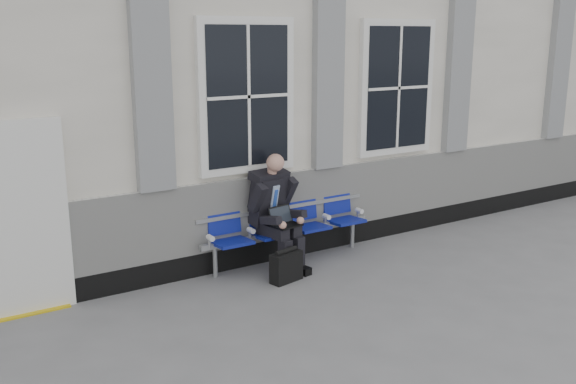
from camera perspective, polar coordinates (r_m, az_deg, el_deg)
ground at (r=8.84m, az=13.66°, el=-6.47°), size 70.00×70.00×0.00m
station_building at (r=11.00m, az=1.03°, el=9.73°), size 14.40×4.40×4.49m
bench at (r=8.65m, az=-0.06°, el=-2.67°), size 2.60×0.47×0.91m
businessman at (r=8.32m, az=-1.16°, el=-1.45°), size 0.68×0.91×1.53m
briefcase at (r=8.04m, az=-0.16°, el=-6.61°), size 0.45×0.26×0.43m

